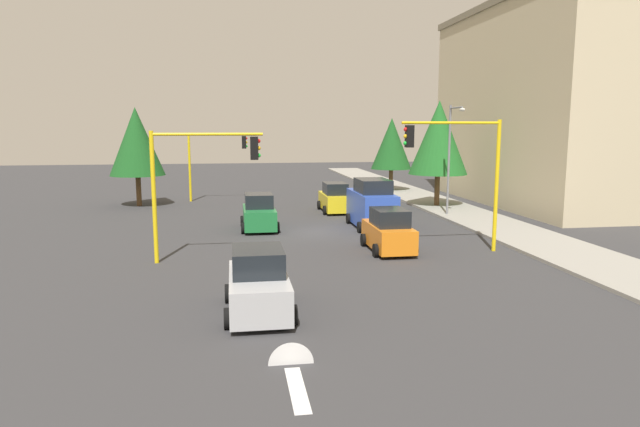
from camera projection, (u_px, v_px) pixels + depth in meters
name	position (u px, v px, depth m)	size (l,w,h in m)	color
ground_plane	(313.00, 232.00, 30.43)	(120.00, 120.00, 0.00)	#353538
sidewalk_kerb	(460.00, 212.00, 36.91)	(80.00, 4.00, 0.15)	gray
lane_arrow_near	(274.00, 297.00, 18.73)	(2.40, 1.10, 1.10)	silver
lane_arrow_mid	(293.00, 374.00, 12.87)	(2.40, 1.10, 1.10)	silver
apartment_block	(546.00, 105.00, 40.89)	(20.46, 9.30, 14.50)	#C6B793
traffic_signal_near_right	(198.00, 170.00, 23.12)	(0.36, 4.59, 5.49)	yellow
traffic_signal_far_right	(214.00, 153.00, 42.68)	(0.36, 4.59, 5.21)	yellow
traffic_signal_near_left	(461.00, 160.00, 24.81)	(0.36, 4.59, 5.96)	yellow
street_lamp_curbside	(452.00, 148.00, 34.70)	(2.15, 0.28, 7.00)	slate
tree_roadside_mid	(439.00, 138.00, 39.02)	(4.09, 4.09, 7.47)	brown
tree_opposite_side	(136.00, 142.00, 39.77)	(3.86, 3.86, 7.04)	brown
tree_roadside_far	(392.00, 144.00, 48.82)	(3.54, 3.54, 6.43)	brown
delivery_van_blue	(372.00, 205.00, 31.50)	(4.80, 2.22, 2.77)	blue
car_green	(259.00, 213.00, 31.04)	(3.80, 2.04, 1.98)	#1E7238
car_orange	(388.00, 232.00, 25.54)	(3.78, 1.95, 1.98)	orange
car_silver	(258.00, 284.00, 17.01)	(3.92, 2.07, 1.98)	#B2B5BA
car_yellow	(335.00, 199.00, 37.46)	(3.94, 1.94, 1.98)	yellow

